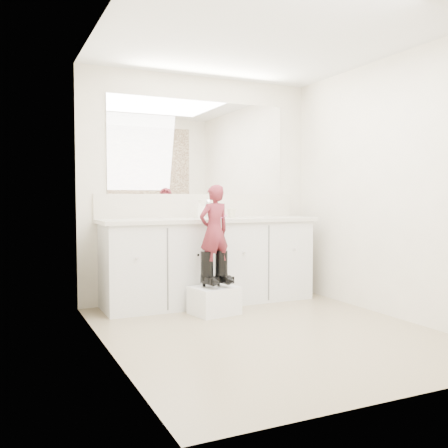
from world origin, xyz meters
name	(u,v)px	position (x,y,z in m)	size (l,w,h in m)	color
floor	(268,332)	(0.00, 0.00, 0.00)	(3.00, 3.00, 0.00)	#7E7252
ceiling	(269,35)	(0.00, 0.00, 2.40)	(3.00, 3.00, 0.00)	white
wall_back	(200,189)	(0.00, 1.50, 1.20)	(2.60, 2.60, 0.00)	beige
wall_front	(408,180)	(0.00, -1.50, 1.20)	(2.60, 2.60, 0.00)	beige
wall_left	(108,184)	(-1.30, 0.00, 1.20)	(3.00, 3.00, 0.00)	beige
wall_right	(391,187)	(1.30, 0.00, 1.20)	(3.00, 3.00, 0.00)	beige
vanity_cabinet	(210,263)	(0.00, 1.23, 0.42)	(2.20, 0.55, 0.85)	silver
countertop	(210,220)	(0.00, 1.21, 0.87)	(2.28, 0.58, 0.04)	beige
backsplash	(200,206)	(0.00, 1.49, 1.02)	(2.28, 0.03, 0.25)	beige
mirror	(200,148)	(0.00, 1.49, 1.64)	(2.00, 0.02, 1.00)	white
dot_panel	(408,96)	(0.00, -1.49, 1.65)	(2.00, 0.01, 1.20)	#472819
faucet	(204,213)	(0.00, 1.38, 0.94)	(0.08, 0.08, 0.10)	silver
cup	(232,213)	(0.27, 1.26, 0.94)	(0.11, 0.11, 0.10)	beige
soap_bottle	(199,209)	(-0.10, 1.26, 0.98)	(0.08, 0.09, 0.19)	white
step_stool	(214,300)	(-0.16, 0.75, 0.13)	(0.41, 0.34, 0.26)	white
boot_left	(207,269)	(-0.23, 0.75, 0.43)	(0.12, 0.23, 0.34)	black
boot_right	(221,268)	(-0.08, 0.75, 0.43)	(0.12, 0.23, 0.34)	black
toddler	(214,231)	(-0.16, 0.75, 0.79)	(0.31, 0.21, 0.86)	#A03137
toothbrush	(221,218)	(-0.09, 0.75, 0.91)	(0.01, 0.01, 0.14)	#EA5BA8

